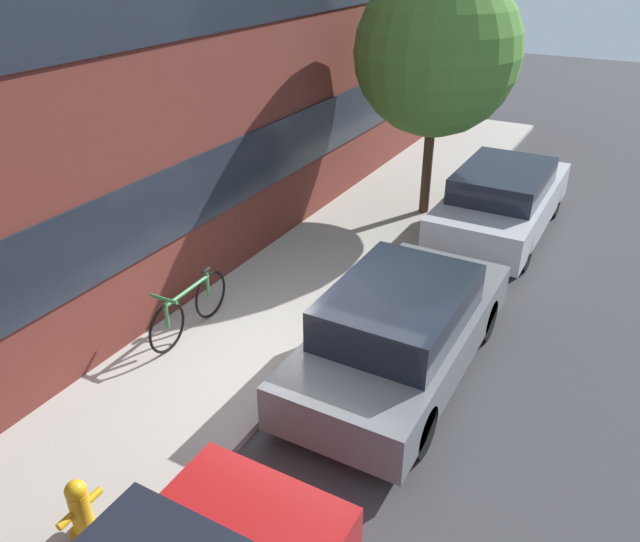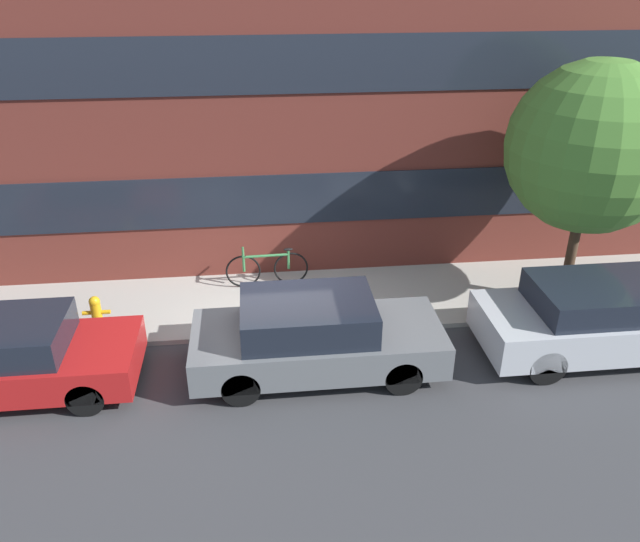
{
  "view_description": "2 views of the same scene",
  "coord_description": "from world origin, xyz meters",
  "px_view_note": "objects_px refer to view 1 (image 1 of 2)",
  "views": [
    {
      "loc": [
        -5.88,
        -3.44,
        5.3
      ],
      "look_at": [
        0.57,
        0.13,
        1.31
      ],
      "focal_mm": 35.0,
      "sensor_mm": 36.0,
      "label": 1
    },
    {
      "loc": [
        -0.23,
        -9.93,
        6.55
      ],
      "look_at": [
        0.9,
        0.3,
        1.24
      ],
      "focal_mm": 35.0,
      "sensor_mm": 36.0,
      "label": 2
    }
  ],
  "objects_px": {
    "fire_hydrant": "(80,508)",
    "street_tree": "(437,52)",
    "parked_car_grey": "(401,329)",
    "parked_car_silver": "(502,200)",
    "bicycle": "(189,308)"
  },
  "relations": [
    {
      "from": "parked_car_silver",
      "to": "fire_hydrant",
      "type": "height_order",
      "value": "parked_car_silver"
    },
    {
      "from": "fire_hydrant",
      "to": "street_tree",
      "type": "bearing_deg",
      "value": -0.22
    },
    {
      "from": "fire_hydrant",
      "to": "bicycle",
      "type": "bearing_deg",
      "value": 22.24
    },
    {
      "from": "parked_car_grey",
      "to": "street_tree",
      "type": "relative_size",
      "value": 0.88
    },
    {
      "from": "parked_car_silver",
      "to": "street_tree",
      "type": "distance_m",
      "value": 3.09
    },
    {
      "from": "bicycle",
      "to": "parked_car_grey",
      "type": "bearing_deg",
      "value": 101.64
    },
    {
      "from": "parked_car_grey",
      "to": "street_tree",
      "type": "xyz_separation_m",
      "value": [
        5.28,
        1.62,
        2.65
      ]
    },
    {
      "from": "parked_car_grey",
      "to": "parked_car_silver",
      "type": "distance_m",
      "value": 5.17
    },
    {
      "from": "parked_car_grey",
      "to": "fire_hydrant",
      "type": "distance_m",
      "value": 4.34
    },
    {
      "from": "parked_car_silver",
      "to": "bicycle",
      "type": "bearing_deg",
      "value": 153.01
    },
    {
      "from": "fire_hydrant",
      "to": "street_tree",
      "type": "distance_m",
      "value": 9.72
    },
    {
      "from": "parked_car_grey",
      "to": "bicycle",
      "type": "height_order",
      "value": "parked_car_grey"
    },
    {
      "from": "parked_car_silver",
      "to": "bicycle",
      "type": "relative_size",
      "value": 2.52
    },
    {
      "from": "parked_car_grey",
      "to": "fire_hydrant",
      "type": "height_order",
      "value": "parked_car_grey"
    },
    {
      "from": "parked_car_silver",
      "to": "parked_car_grey",
      "type": "bearing_deg",
      "value": 180.0
    }
  ]
}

